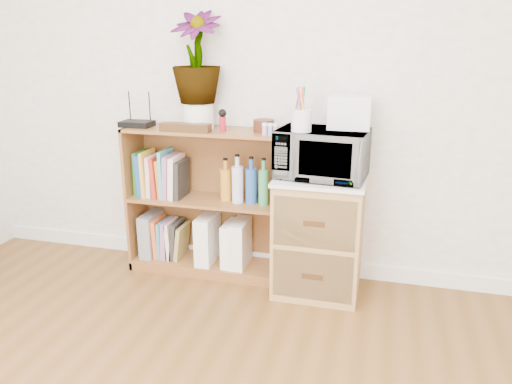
% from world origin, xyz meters
% --- Properties ---
extents(skirting_board, '(4.00, 0.02, 0.10)m').
position_xyz_m(skirting_board, '(0.00, 2.24, 0.05)').
color(skirting_board, white).
rests_on(skirting_board, ground).
extents(bookshelf, '(1.00, 0.30, 0.95)m').
position_xyz_m(bookshelf, '(-0.35, 2.10, 0.47)').
color(bookshelf, brown).
rests_on(bookshelf, ground).
extents(wicker_unit, '(0.50, 0.45, 0.70)m').
position_xyz_m(wicker_unit, '(0.40, 2.02, 0.35)').
color(wicker_unit, '#9E7542').
rests_on(wicker_unit, ground).
extents(microwave, '(0.53, 0.38, 0.28)m').
position_xyz_m(microwave, '(0.40, 2.02, 0.86)').
color(microwave, silver).
rests_on(microwave, wicker_unit).
extents(pen_cup, '(0.11, 0.11, 0.12)m').
position_xyz_m(pen_cup, '(0.29, 1.92, 1.06)').
color(pen_cup, silver).
rests_on(pen_cup, microwave).
extents(small_appliance, '(0.23, 0.19, 0.18)m').
position_xyz_m(small_appliance, '(0.54, 2.10, 1.09)').
color(small_appliance, white).
rests_on(small_appliance, microwave).
extents(router, '(0.20, 0.13, 0.04)m').
position_xyz_m(router, '(-0.79, 2.08, 0.97)').
color(router, black).
rests_on(router, bookshelf).
extents(white_bowl, '(0.13, 0.13, 0.03)m').
position_xyz_m(white_bowl, '(-0.50, 2.07, 0.97)').
color(white_bowl, white).
rests_on(white_bowl, bookshelf).
extents(plant_pot, '(0.19, 0.19, 0.16)m').
position_xyz_m(plant_pot, '(-0.38, 2.12, 1.03)').
color(plant_pot, white).
rests_on(plant_pot, bookshelf).
extents(potted_plant, '(0.30, 0.30, 0.54)m').
position_xyz_m(potted_plant, '(-0.38, 2.12, 1.38)').
color(potted_plant, '#356B2A').
rests_on(potted_plant, plant_pot).
extents(trinket_box, '(0.31, 0.08, 0.05)m').
position_xyz_m(trinket_box, '(-0.42, 2.00, 0.97)').
color(trinket_box, '#331D0D').
rests_on(trinket_box, bookshelf).
extents(kokeshi_doll, '(0.04, 0.04, 0.09)m').
position_xyz_m(kokeshi_doll, '(-0.21, 2.06, 0.99)').
color(kokeshi_doll, '#A61428').
rests_on(kokeshi_doll, bookshelf).
extents(wooden_bowl, '(0.13, 0.13, 0.07)m').
position_xyz_m(wooden_bowl, '(0.03, 2.11, 0.99)').
color(wooden_bowl, '#35180E').
rests_on(wooden_bowl, bookshelf).
extents(paint_jars, '(0.12, 0.04, 0.06)m').
position_xyz_m(paint_jars, '(0.10, 2.01, 0.98)').
color(paint_jars, pink).
rests_on(paint_jars, bookshelf).
extents(file_box, '(0.09, 0.23, 0.29)m').
position_xyz_m(file_box, '(-0.75, 2.10, 0.21)').
color(file_box, gray).
rests_on(file_box, bookshelf).
extents(magazine_holder_left, '(0.10, 0.25, 0.32)m').
position_xyz_m(magazine_holder_left, '(-0.34, 2.09, 0.23)').
color(magazine_holder_left, white).
rests_on(magazine_holder_left, bookshelf).
extents(magazine_holder_mid, '(0.09, 0.23, 0.28)m').
position_xyz_m(magazine_holder_mid, '(-0.17, 2.09, 0.21)').
color(magazine_holder_mid, white).
rests_on(magazine_holder_mid, bookshelf).
extents(magazine_holder_right, '(0.10, 0.24, 0.30)m').
position_xyz_m(magazine_holder_right, '(-0.11, 2.09, 0.22)').
color(magazine_holder_right, white).
rests_on(magazine_holder_right, bookshelf).
extents(cookbooks, '(0.33, 0.20, 0.31)m').
position_xyz_m(cookbooks, '(-0.65, 2.10, 0.64)').
color(cookbooks, '#1D6A1C').
rests_on(cookbooks, bookshelf).
extents(liquor_bottles, '(0.32, 0.07, 0.30)m').
position_xyz_m(liquor_bottles, '(-0.09, 2.10, 0.64)').
color(liquor_bottles, '#C08024').
rests_on(liquor_bottles, bookshelf).
extents(lower_books, '(0.21, 0.19, 0.26)m').
position_xyz_m(lower_books, '(-0.61, 2.10, 0.20)').
color(lower_books, '#F75E2B').
rests_on(lower_books, bookshelf).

